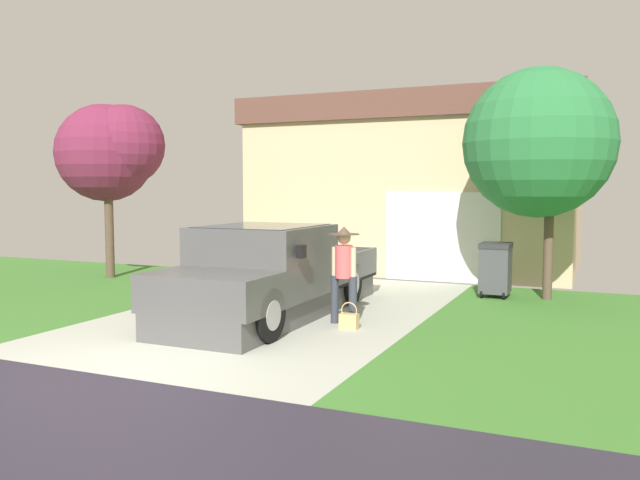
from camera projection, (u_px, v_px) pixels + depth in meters
pickup_truck at (266, 277)px, 10.98m from camera, size 2.09×5.42×1.61m
person_with_hat at (344, 267)px, 10.47m from camera, size 0.51×0.51×1.61m
handbag at (349, 320)px, 10.16m from camera, size 0.30×0.16×0.43m
house_with_garage at (423, 185)px, 18.42m from camera, size 8.75×6.27×4.64m
front_yard_tree at (112, 150)px, 15.98m from camera, size 2.71×2.43×4.33m
neighbor_tree at (537, 146)px, 12.53m from camera, size 2.94×2.94×4.59m
wheeled_trash_bin at (495, 268)px, 13.13m from camera, size 0.60×0.72×1.12m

